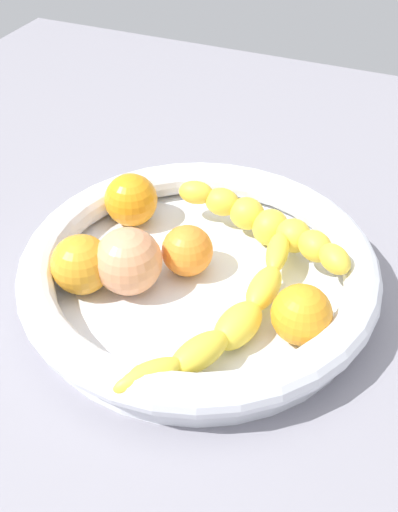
{
  "coord_description": "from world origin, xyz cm",
  "views": [
    {
      "loc": [
        42.37,
        18.14,
        45.91
      ],
      "look_at": [
        0.0,
        0.0,
        7.61
      ],
      "focal_mm": 44.2,
      "sensor_mm": 36.0,
      "label": 1
    }
  ],
  "objects": [
    {
      "name": "banana_draped_right",
      "position": [
        -7.74,
        4.31,
        7.29
      ],
      "size": [
        9.2,
        20.6,
        4.79
      ],
      "color": "yellow",
      "rests_on": "fruit_bowl"
    },
    {
      "name": "orange_mid_right",
      "position": [
        -5.96,
        -10.47,
        7.46
      ],
      "size": [
        5.71,
        5.71,
        5.71
      ],
      "primitive_type": "sphere",
      "color": "orange",
      "rests_on": "fruit_bowl"
    },
    {
      "name": "orange_mid_left",
      "position": [
        -0.82,
        -1.59,
        7.15
      ],
      "size": [
        5.08,
        5.08,
        5.08
      ],
      "primitive_type": "sphere",
      "color": "orange",
      "rests_on": "fruit_bowl"
    },
    {
      "name": "peach_blush",
      "position": [
        3.58,
        -5.69,
        7.85
      ],
      "size": [
        6.49,
        6.49,
        6.49
      ],
      "primitive_type": "sphere",
      "color": "#E59768",
      "rests_on": "fruit_bowl"
    },
    {
      "name": "fruit_bowl",
      "position": [
        0.0,
        0.0,
        5.68
      ],
      "size": [
        34.68,
        34.68,
        5.19
      ],
      "color": "white",
      "rests_on": "kitchen_counter"
    },
    {
      "name": "banana_draped_left",
      "position": [
        5.68,
        5.48,
        6.75
      ],
      "size": [
        24.7,
        9.26,
        3.75
      ],
      "color": "yellow",
      "rests_on": "fruit_bowl"
    },
    {
      "name": "orange_front",
      "position": [
        5.36,
        -9.75,
        7.49
      ],
      "size": [
        5.76,
        5.76,
        5.76
      ],
      "primitive_type": "sphere",
      "color": "orange",
      "rests_on": "fruit_bowl"
    },
    {
      "name": "kitchen_counter",
      "position": [
        0.0,
        0.0,
        1.5
      ],
      "size": [
        120.0,
        120.0,
        3.0
      ],
      "primitive_type": "cube",
      "color": "gray",
      "rests_on": "ground"
    },
    {
      "name": "orange_rear",
      "position": [
        3.44,
        11.1,
        7.3
      ],
      "size": [
        5.38,
        5.38,
        5.38
      ],
      "primitive_type": "sphere",
      "color": "orange",
      "rests_on": "fruit_bowl"
    }
  ]
}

